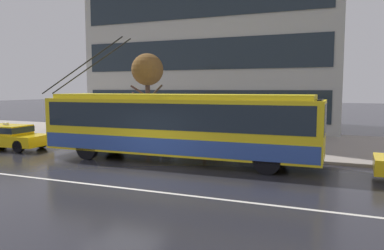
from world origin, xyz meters
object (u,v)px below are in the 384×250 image
(bus_shelter, at_px, (201,111))
(pedestrian_at_shelter, at_px, (204,119))
(street_tree_bare, at_px, (147,71))
(trolleybus, at_px, (177,125))
(taxi_queued_behind_bus, at_px, (8,136))
(pedestrian_approaching_curb, at_px, (187,114))

(bus_shelter, distance_m, pedestrian_at_shelter, 1.08)
(bus_shelter, bearing_deg, pedestrian_at_shelter, -58.94)
(bus_shelter, distance_m, street_tree_bare, 4.39)
(trolleybus, xyz_separation_m, pedestrian_at_shelter, (0.39, 2.44, 0.05))
(street_tree_bare, bearing_deg, taxi_queued_behind_bus, -142.17)
(street_tree_bare, bearing_deg, trolleybus, -48.73)
(taxi_queued_behind_bus, distance_m, bus_shelter, 10.33)
(pedestrian_at_shelter, bearing_deg, taxi_queued_behind_bus, -165.11)
(bus_shelter, height_order, pedestrian_approaching_curb, bus_shelter)
(bus_shelter, relative_size, pedestrian_at_shelter, 2.12)
(trolleybus, xyz_separation_m, pedestrian_approaching_curb, (-1.49, 4.65, 0.13))
(taxi_queued_behind_bus, relative_size, street_tree_bare, 0.86)
(bus_shelter, bearing_deg, taxi_queued_behind_bus, -159.55)
(taxi_queued_behind_bus, xyz_separation_m, street_tree_bare, (5.92, 4.60, 3.48))
(trolleybus, height_order, street_tree_bare, trolleybus)
(bus_shelter, xyz_separation_m, pedestrian_approaching_curb, (-1.35, 1.32, -0.25))
(pedestrian_at_shelter, bearing_deg, bus_shelter, 121.06)
(pedestrian_approaching_curb, bearing_deg, trolleybus, -72.25)
(bus_shelter, xyz_separation_m, pedestrian_at_shelter, (0.53, -0.88, -0.33))
(pedestrian_at_shelter, xyz_separation_m, street_tree_bare, (-4.21, 1.90, 2.51))
(trolleybus, bearing_deg, pedestrian_approaching_curb, 107.75)
(trolleybus, xyz_separation_m, bus_shelter, (-0.14, 3.33, 0.39))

